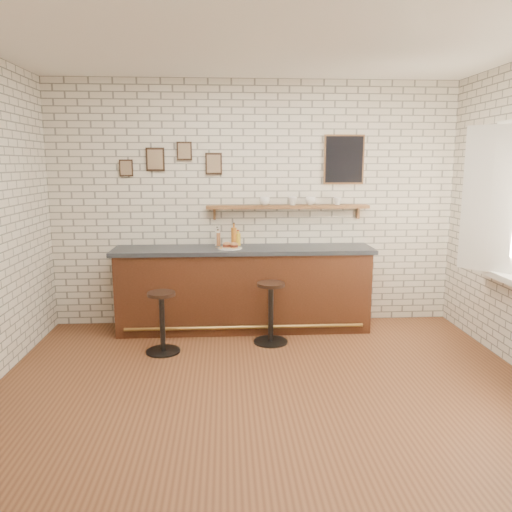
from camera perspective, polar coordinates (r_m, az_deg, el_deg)
The scene contains 17 objects.
ground at distance 4.66m, azimuth 1.37°, elevation -14.97°, with size 5.00×5.00×0.00m, color brown.
bar_counter at distance 6.08m, azimuth -1.41°, elevation -3.73°, with size 3.10×0.65×1.01m.
sandwich_plate at distance 5.91m, azimuth -3.01°, elevation 0.90°, with size 0.28×0.28×0.01m, color white.
ciabatta_sandwich at distance 5.90m, azimuth -2.93°, elevation 1.25°, with size 0.20×0.14×0.06m.
potato_chips at distance 5.90m, azimuth -3.24°, elevation 0.96°, with size 0.26×0.19×0.00m.
bitters_bottle_brown at distance 6.12m, azimuth -4.39°, elevation 1.97°, with size 0.06×0.06×0.21m.
bitters_bottle_white at distance 6.12m, azimuth -4.43°, elevation 2.06°, with size 0.06×0.06×0.23m.
bitters_bottle_amber at distance 6.12m, azimuth -2.54°, elevation 2.28°, with size 0.07×0.07×0.28m.
condiment_bottle_yellow at distance 6.13m, azimuth -2.05°, elevation 1.96°, with size 0.06×0.06×0.19m.
bar_stool_left at distance 5.45m, azimuth -10.67°, elevation -7.23°, with size 0.37×0.37×0.67m.
bar_stool_right at distance 5.64m, azimuth 1.70°, elevation -6.27°, with size 0.40×0.40×0.70m.
wall_shelf at distance 6.16m, azimuth 3.64°, elevation 5.62°, with size 2.00×0.18×0.18m.
shelf_cup_a at distance 6.12m, azimuth 1.03°, elevation 6.30°, with size 0.13×0.13×0.10m, color white.
shelf_cup_b at distance 6.16m, azimuth 4.21°, elevation 6.30°, with size 0.11×0.11×0.10m, color white.
shelf_cup_c at distance 6.19m, azimuth 6.28°, elevation 6.29°, with size 0.13×0.13×0.10m, color white.
shelf_cup_d at distance 6.26m, azimuth 9.31°, elevation 6.20°, with size 0.10×0.10×0.09m, color white.
back_wall_decor at distance 6.19m, azimuth 1.99°, elevation 10.93°, with size 2.96×0.02×0.56m.
Camera 1 is at (-0.37, -4.19, 2.01)m, focal length 35.00 mm.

